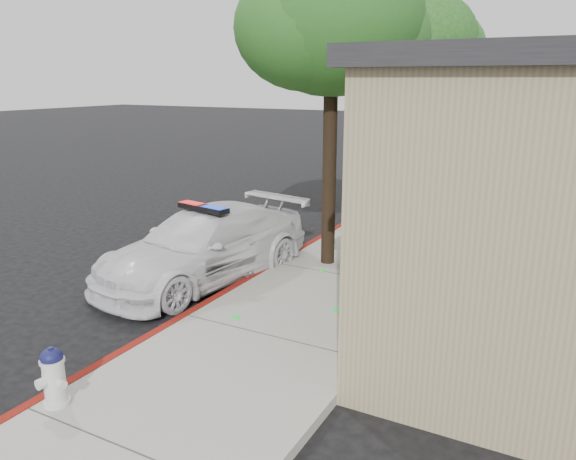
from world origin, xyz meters
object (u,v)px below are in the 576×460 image
(police_car, at_px, (205,245))
(street_tree_far, at_px, (436,55))
(street_tree_mid, at_px, (421,46))
(fire_hydrant, at_px, (54,376))
(street_tree_near, at_px, (333,25))

(police_car, bearing_deg, street_tree_far, 89.62)
(street_tree_mid, xyz_separation_m, street_tree_far, (-0.06, 2.10, -0.17))
(street_tree_mid, bearing_deg, fire_hydrant, -92.99)
(street_tree_mid, relative_size, street_tree_far, 1.04)
(police_car, distance_m, fire_hydrant, 4.82)
(police_car, height_order, street_tree_far, street_tree_far)
(fire_hydrant, xyz_separation_m, street_tree_mid, (0.66, 12.62, 4.27))
(police_car, bearing_deg, street_tree_near, 51.55)
(police_car, distance_m, street_tree_near, 4.89)
(police_car, height_order, fire_hydrant, police_car)
(police_car, relative_size, street_tree_near, 0.81)
(street_tree_far, bearing_deg, police_car, -100.41)
(fire_hydrant, height_order, street_tree_far, street_tree_far)
(fire_hydrant, bearing_deg, police_car, 115.46)
(fire_hydrant, distance_m, street_tree_mid, 13.34)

